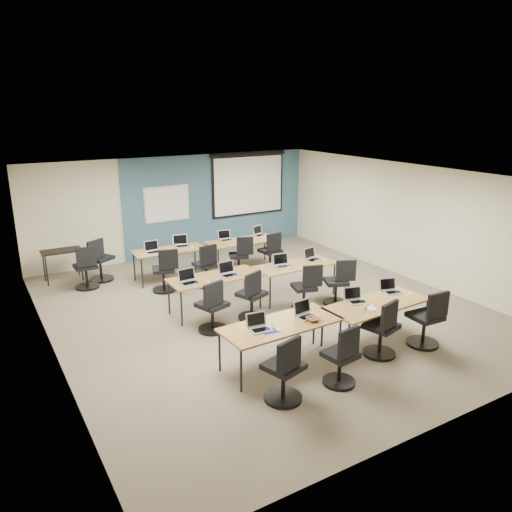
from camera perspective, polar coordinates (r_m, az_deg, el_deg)
floor at (r=10.26m, az=0.76°, el=-5.98°), size 8.00×9.00×0.02m
ceiling at (r=9.54m, az=0.83°, el=9.13°), size 8.00×9.00×0.02m
wall_back at (r=13.75m, az=-9.07°, el=5.63°), size 8.00×0.04×2.70m
wall_front at (r=6.64m, az=21.69°, el=-7.84°), size 8.00×0.04×2.70m
wall_left at (r=8.54m, az=-22.81°, el=-2.50°), size 0.04×9.00×2.70m
wall_right at (r=12.32m, az=16.92°, el=3.80°), size 0.04×9.00×2.70m
blue_accent_panel at (r=14.22m, az=-4.33°, el=6.17°), size 5.50×0.04×2.70m
whiteboard at (r=13.56m, az=-10.15°, el=5.85°), size 1.28×0.03×0.98m
projector_screen at (r=14.52m, az=-0.87°, el=8.58°), size 2.40×0.10×1.82m
training_table_front_left at (r=7.85m, az=2.89°, el=-8.00°), size 1.94×0.81×0.73m
training_table_front_right at (r=8.85m, az=13.58°, el=-5.50°), size 1.90×0.79×0.73m
training_table_mid_left at (r=9.92m, az=-4.72°, el=-2.60°), size 1.84×0.77×0.73m
training_table_mid_right at (r=10.66m, az=4.50°, el=-1.21°), size 1.77×0.74×0.73m
training_table_back_left at (r=11.91m, az=-9.89°, el=0.51°), size 1.67×0.70×0.73m
training_table_back_right at (r=12.51m, az=-1.52°, el=1.59°), size 1.82×0.76×0.73m
laptop_0 at (r=7.62m, az=0.33°, el=-7.95°), size 0.32×0.27×0.24m
mouse_0 at (r=7.60m, az=2.60°, el=-8.45°), size 0.06×0.10×0.03m
task_chair_0 at (r=7.09m, az=3.29°, el=-13.37°), size 0.55×0.55×1.02m
laptop_1 at (r=8.09m, az=5.65°, el=-6.47°), size 0.33×0.28×0.25m
mouse_1 at (r=8.12m, az=7.06°, el=-6.82°), size 0.06×0.10×0.04m
task_chair_1 at (r=7.56m, az=9.80°, el=-11.71°), size 0.50×0.50×0.98m
laptop_2 at (r=8.80m, az=11.30°, el=-4.77°), size 0.32×0.27×0.25m
mouse_2 at (r=8.67m, az=13.09°, el=-5.57°), size 0.08×0.11×0.04m
task_chair_2 at (r=8.49m, az=14.25°, el=-8.51°), size 0.55×0.54×1.02m
laptop_3 at (r=9.38m, az=15.15°, el=-3.66°), size 0.32×0.27×0.24m
mouse_3 at (r=9.40m, az=17.21°, el=-4.12°), size 0.09×0.11×0.04m
task_chair_3 at (r=9.06m, az=18.98°, el=-7.25°), size 0.55×0.55×1.03m
laptop_4 at (r=9.60m, az=-7.72°, el=-2.69°), size 0.35×0.30×0.27m
mouse_4 at (r=9.61m, az=-5.50°, el=-2.95°), size 0.08×0.10×0.03m
task_chair_4 at (r=9.12m, az=-4.98°, el=-6.22°), size 0.55×0.54×1.01m
laptop_5 at (r=9.96m, az=-3.18°, el=-1.83°), size 0.35×0.30×0.27m
mouse_5 at (r=9.87m, az=-1.14°, el=-2.31°), size 0.09×0.11×0.03m
task_chair_5 at (r=9.59m, az=-0.46°, el=-4.97°), size 0.56×0.53×1.01m
laptop_6 at (r=10.49m, az=3.08°, el=-0.85°), size 0.34×0.29×0.26m
mouse_6 at (r=10.44m, az=3.78°, el=-1.25°), size 0.08×0.12×0.04m
task_chair_6 at (r=10.08m, az=5.75°, el=-4.03°), size 0.51×0.50×0.98m
laptop_7 at (r=10.99m, az=6.40°, el=-0.11°), size 0.34×0.29×0.26m
mouse_7 at (r=11.01m, az=7.80°, el=-0.41°), size 0.06×0.10×0.04m
task_chair_7 at (r=10.45m, az=9.39°, el=-3.39°), size 0.54×0.51×0.99m
laptop_8 at (r=11.73m, az=-11.72°, el=0.73°), size 0.34×0.29×0.26m
mouse_8 at (r=11.66m, az=-10.86°, el=0.43°), size 0.09×0.12×0.04m
task_chair_8 at (r=11.20m, az=-10.37°, el=-2.01°), size 0.53×0.52×1.00m
laptop_9 at (r=12.12m, az=-8.49°, el=1.43°), size 0.36×0.30×0.27m
mouse_9 at (r=11.95m, az=-7.29°, el=1.00°), size 0.08×0.10×0.03m
task_chair_9 at (r=11.38m, az=-5.67°, el=-1.47°), size 0.54×0.54×1.01m
laptop_10 at (r=12.54m, az=-3.49°, el=2.10°), size 0.32×0.27×0.24m
mouse_10 at (r=12.48m, az=-2.08°, el=1.82°), size 0.07×0.10×0.04m
task_chair_10 at (r=12.10m, az=-1.80°, el=-0.34°), size 0.52×0.50×0.98m
laptop_11 at (r=12.98m, az=0.36°, el=2.64°), size 0.32×0.27×0.24m
mouse_11 at (r=12.83m, az=1.00°, el=2.24°), size 0.08×0.10×0.03m
task_chair_11 at (r=12.39m, az=1.73°, el=0.14°), size 0.53×0.53×1.01m
blue_mousepad at (r=7.58m, az=1.50°, el=-8.56°), size 0.24×0.21×0.01m
snack_bowl at (r=7.97m, az=6.54°, el=-7.17°), size 0.23×0.23×0.05m
snack_plate at (r=8.57m, az=13.02°, el=-5.89°), size 0.22×0.22×0.01m
coffee_cup at (r=8.52m, az=12.40°, el=-5.76°), size 0.06×0.06×0.05m
utility_table at (r=12.47m, az=-21.34°, el=0.19°), size 0.89×0.50×0.75m
spare_chair_a at (r=12.23m, az=-17.46°, el=-0.81°), size 0.63×0.57×1.04m
spare_chair_b at (r=11.81m, az=-18.82°, el=-1.63°), size 0.53×0.53×1.01m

